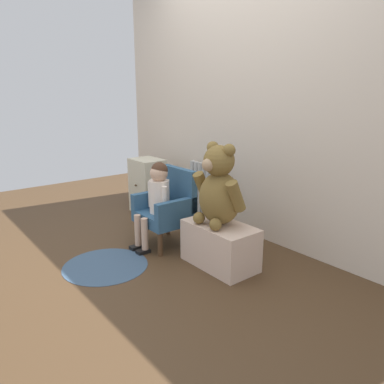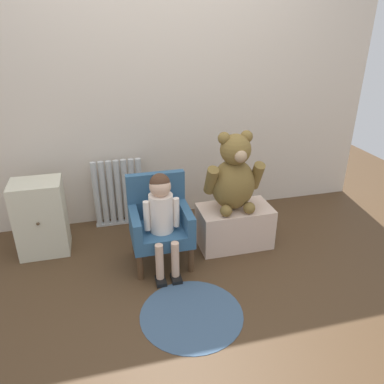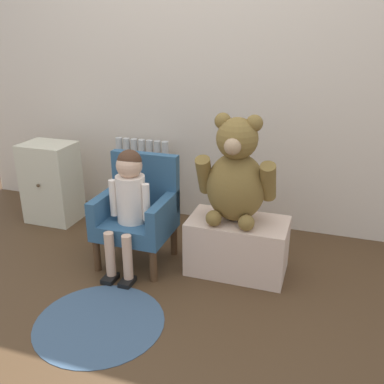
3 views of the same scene
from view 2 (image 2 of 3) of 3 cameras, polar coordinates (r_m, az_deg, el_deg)
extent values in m
plane|color=#49321E|center=(2.58, 1.78, -15.68)|extent=(6.00, 6.00, 0.00)
cube|color=beige|center=(3.22, -4.42, 16.35)|extent=(3.80, 0.05, 2.40)
cylinder|color=#BBBEBD|center=(3.30, -14.37, -0.33)|extent=(0.05, 0.05, 0.58)
cylinder|color=#BBBEBD|center=(3.30, -13.30, -0.22)|extent=(0.05, 0.05, 0.58)
cylinder|color=#BBBEBD|center=(3.30, -12.23, -0.10)|extent=(0.05, 0.05, 0.58)
cylinder|color=#BBBEBD|center=(3.30, -11.16, 0.01)|extent=(0.05, 0.05, 0.58)
cylinder|color=#BBBEBD|center=(3.31, -10.09, 0.13)|extent=(0.05, 0.05, 0.58)
cylinder|color=#BBBEBD|center=(3.31, -9.03, 0.24)|extent=(0.05, 0.05, 0.58)
cylinder|color=#BBBEBD|center=(3.32, -7.96, 0.35)|extent=(0.05, 0.05, 0.58)
cube|color=#BBBEBD|center=(3.44, -10.75, -4.52)|extent=(0.43, 0.05, 0.02)
cube|color=beige|center=(3.09, -22.04, -3.64)|extent=(0.37, 0.28, 0.59)
sphere|color=#4C3823|center=(2.94, -22.41, -4.51)|extent=(0.02, 0.02, 0.02)
cube|color=#2F577A|center=(2.77, -4.74, -6.26)|extent=(0.43, 0.40, 0.10)
cube|color=#2F577A|center=(2.80, -5.51, -0.50)|extent=(0.43, 0.06, 0.36)
cube|color=#2F577A|center=(2.69, -8.73, -4.54)|extent=(0.06, 0.40, 0.14)
cube|color=#2F577A|center=(2.74, -1.00, -3.63)|extent=(0.06, 0.40, 0.14)
cylinder|color=#4C331E|center=(2.69, -7.90, -11.23)|extent=(0.04, 0.04, 0.20)
cylinder|color=#4C331E|center=(2.74, -0.17, -10.20)|extent=(0.04, 0.04, 0.20)
cylinder|color=#4C331E|center=(2.97, -8.72, -7.53)|extent=(0.04, 0.04, 0.20)
cylinder|color=#4C331E|center=(3.01, -1.74, -6.67)|extent=(0.04, 0.04, 0.20)
cylinder|color=white|center=(2.64, -4.73, -3.17)|extent=(0.17, 0.17, 0.28)
sphere|color=#D8AD8E|center=(2.55, -4.89, 0.87)|extent=(0.15, 0.15, 0.15)
sphere|color=#472D1E|center=(2.54, -4.92, 1.30)|extent=(0.14, 0.14, 0.14)
cylinder|color=#D8AD8E|center=(2.62, -4.97, -10.55)|extent=(0.06, 0.06, 0.27)
cube|color=black|center=(2.69, -4.77, -13.38)|extent=(0.07, 0.11, 0.03)
cylinder|color=#D8AD8E|center=(2.63, -2.57, -10.22)|extent=(0.06, 0.06, 0.27)
cube|color=black|center=(2.70, -2.42, -13.05)|extent=(0.07, 0.11, 0.03)
cylinder|color=white|center=(2.61, -6.92, -3.64)|extent=(0.04, 0.04, 0.22)
cylinder|color=white|center=(2.64, -2.40, -3.11)|extent=(0.04, 0.04, 0.22)
cube|color=beige|center=(3.03, 6.47, -5.17)|extent=(0.57, 0.32, 0.33)
ellipsoid|color=brown|center=(2.87, 6.27, 1.17)|extent=(0.34, 0.29, 0.40)
sphere|color=brown|center=(2.75, 6.66, 6.46)|extent=(0.23, 0.23, 0.23)
sphere|color=tan|center=(2.67, 7.42, 5.42)|extent=(0.09, 0.09, 0.09)
sphere|color=brown|center=(2.71, 4.91, 8.16)|extent=(0.09, 0.09, 0.09)
sphere|color=brown|center=(2.77, 8.31, 8.36)|extent=(0.09, 0.09, 0.09)
cylinder|color=brown|center=(2.78, 2.93, 1.79)|extent=(0.09, 0.17, 0.24)
cylinder|color=brown|center=(2.90, 9.79, 2.48)|extent=(0.09, 0.17, 0.24)
sphere|color=brown|center=(2.80, 5.22, -2.87)|extent=(0.09, 0.09, 0.09)
sphere|color=brown|center=(2.86, 8.71, -2.42)|extent=(0.09, 0.09, 0.09)
cylinder|color=#3B536D|center=(2.46, -0.07, -18.11)|extent=(0.65, 0.65, 0.01)
camera|label=1|loc=(3.01, 62.85, 4.11)|focal=35.00mm
camera|label=3|loc=(1.49, 63.93, -1.17)|focal=40.00mm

